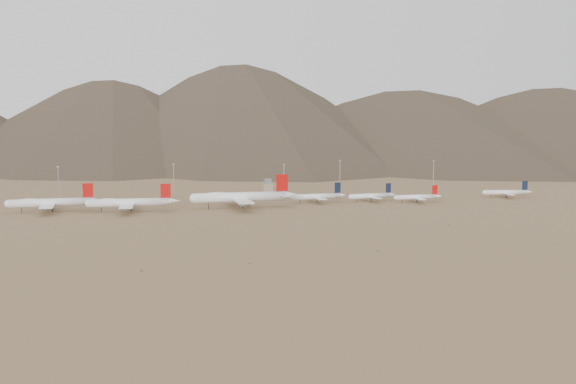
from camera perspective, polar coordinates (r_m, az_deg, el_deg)
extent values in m
plane|color=#9F7B52|center=(436.93, -2.24, -1.79)|extent=(3000.00, 3000.00, 0.00)
cylinder|color=white|center=(465.63, -20.35, -0.88)|extent=(53.37, 6.65, 5.50)
sphere|color=white|center=(468.62, -23.60, -0.97)|extent=(5.39, 5.39, 5.39)
cone|color=white|center=(464.02, -16.68, -0.72)|extent=(9.69, 5.16, 4.95)
cube|color=white|center=(465.81, -20.48, -0.98)|extent=(9.57, 49.00, 0.69)
cube|color=white|center=(464.11, -17.21, -0.72)|extent=(5.19, 18.65, 0.33)
cube|color=#B20C0B|center=(463.38, -17.37, 0.14)|extent=(6.93, 0.64, 9.77)
cylinder|color=black|center=(468.12, -22.61, -1.50)|extent=(0.36, 0.36, 3.73)
cylinder|color=black|center=(467.46, -20.19, -1.42)|extent=(0.44, 0.44, 3.73)
cylinder|color=black|center=(464.74, -20.21, -1.46)|extent=(0.44, 0.44, 3.73)
ellipsoid|color=white|center=(466.82, -22.05, -0.74)|extent=(17.13, 4.49, 3.30)
cylinder|color=slate|center=(475.64, -20.38, -1.00)|extent=(5.38, 2.59, 2.48)
cylinder|color=slate|center=(456.32, -20.57, -1.30)|extent=(5.38, 2.59, 2.48)
cylinder|color=slate|center=(484.33, -20.29, -0.88)|extent=(5.38, 2.59, 2.48)
cylinder|color=slate|center=(447.64, -20.67, -1.44)|extent=(5.38, 2.59, 2.48)
cylinder|color=white|center=(450.00, -13.92, -0.91)|extent=(53.32, 9.05, 5.48)
sphere|color=white|center=(452.38, -17.28, -0.97)|extent=(5.37, 5.37, 5.37)
cone|color=white|center=(449.14, -10.14, -0.78)|extent=(9.86, 5.57, 4.94)
cube|color=white|center=(450.17, -14.05, -1.01)|extent=(11.75, 49.11, 0.69)
cube|color=white|center=(449.12, -10.68, -0.78)|extent=(6.01, 18.77, 0.33)
cube|color=#B20C0B|center=(448.34, -10.83, 0.12)|extent=(6.92, 0.96, 9.73)
cylinder|color=black|center=(452.08, -16.26, -1.53)|extent=(0.35, 0.35, 3.71)
cylinder|color=black|center=(451.87, -13.76, -1.46)|extent=(0.44, 0.44, 3.71)
cylinder|color=black|center=(449.16, -13.78, -1.51)|extent=(0.44, 0.44, 3.71)
ellipsoid|color=white|center=(450.87, -15.68, -0.75)|extent=(17.22, 5.25, 3.29)
cylinder|color=slate|center=(459.97, -13.98, -1.03)|extent=(5.46, 2.82, 2.47)
cylinder|color=slate|center=(440.70, -14.13, -1.35)|extent=(5.46, 2.82, 2.47)
cylinder|color=slate|center=(468.65, -13.91, -0.90)|extent=(5.46, 2.82, 2.47)
cylinder|color=slate|center=(432.04, -14.20, -1.50)|extent=(5.46, 2.82, 2.47)
cylinder|color=white|center=(457.11, -4.22, -0.44)|extent=(65.92, 6.93, 6.81)
sphere|color=white|center=(452.56, -8.33, -0.55)|extent=(6.67, 6.67, 6.67)
cone|color=white|center=(464.87, 0.26, -0.25)|extent=(11.87, 6.15, 6.13)
cube|color=white|center=(457.00, -4.38, -0.57)|extent=(10.65, 60.43, 0.85)
cube|color=white|center=(463.56, -0.37, -0.25)|extent=(5.97, 22.97, 0.41)
cube|color=#B20C0B|center=(462.35, -0.53, 0.83)|extent=(8.57, 0.63, 12.08)
cylinder|color=black|center=(454.38, -7.08, -1.23)|extent=(0.44, 0.44, 4.61)
cylinder|color=black|center=(459.69, -4.09, -1.12)|extent=(0.55, 0.55, 4.61)
cylinder|color=black|center=(456.37, -4.02, -1.17)|extent=(0.55, 0.55, 4.61)
ellipsoid|color=white|center=(454.24, -6.35, -0.26)|extent=(21.10, 5.14, 4.09)
cylinder|color=slate|center=(469.02, -4.64, -0.61)|extent=(6.60, 3.08, 3.06)
cylinder|color=slate|center=(445.39, -4.11, -0.96)|extent=(6.60, 3.08, 3.06)
cylinder|color=slate|center=(479.68, -4.86, -0.46)|extent=(6.60, 3.08, 3.06)
cylinder|color=slate|center=(434.77, -3.86, -1.14)|extent=(6.60, 3.08, 3.06)
cylinder|color=white|center=(487.25, 2.54, -0.39)|extent=(38.00, 6.74, 4.10)
sphere|color=white|center=(480.85, 0.44, -0.47)|extent=(4.02, 4.02, 4.02)
cone|color=white|center=(495.14, 4.83, -0.27)|extent=(7.05, 4.16, 3.69)
cube|color=white|center=(487.05, 2.46, -0.47)|extent=(8.30, 32.75, 0.51)
cube|color=white|center=(493.94, 4.51, -0.27)|extent=(4.26, 12.52, 0.25)
cube|color=black|center=(493.05, 4.44, 0.39)|extent=(4.93, 0.71, 8.10)
cylinder|color=black|center=(483.11, 1.08, -0.86)|extent=(0.43, 0.43, 2.81)
cylinder|color=black|center=(488.87, 2.58, -0.78)|extent=(0.54, 0.54, 2.81)
cylinder|color=black|center=(486.97, 2.67, -0.81)|extent=(0.54, 0.54, 2.81)
cylinder|color=slate|center=(495.60, 2.09, -0.47)|extent=(3.90, 2.11, 1.85)
cylinder|color=slate|center=(478.76, 2.85, -0.71)|extent=(3.90, 2.11, 1.85)
cylinder|color=white|center=(498.67, 7.35, -0.34)|extent=(34.50, 8.24, 3.72)
sphere|color=white|center=(490.52, 5.60, -0.43)|extent=(3.65, 3.65, 3.65)
cone|color=white|center=(508.28, 9.23, -0.21)|extent=(6.56, 4.14, 3.35)
cube|color=white|center=(498.39, 7.28, -0.41)|extent=(9.34, 29.87, 0.47)
cube|color=white|center=(506.86, 8.97, -0.22)|extent=(4.54, 11.48, 0.22)
cube|color=black|center=(505.97, 8.91, 0.36)|extent=(4.46, 0.92, 7.35)
cylinder|color=black|center=(493.28, 6.12, -0.76)|extent=(0.39, 0.39, 2.55)
cylinder|color=black|center=(500.17, 7.36, -0.68)|extent=(0.49, 0.49, 2.55)
cylinder|color=black|center=(498.56, 7.46, -0.70)|extent=(0.49, 0.49, 2.55)
cylinder|color=slate|center=(505.65, 6.82, -0.41)|extent=(3.62, 2.12, 1.68)
cylinder|color=slate|center=(491.39, 7.74, -0.61)|extent=(3.62, 2.12, 1.68)
cylinder|color=white|center=(498.45, 11.33, -0.44)|extent=(32.85, 5.15, 3.55)
sphere|color=white|center=(492.33, 9.58, -0.48)|extent=(3.48, 3.48, 3.48)
cone|color=white|center=(505.81, 13.25, -0.35)|extent=(6.04, 3.48, 3.20)
cube|color=white|center=(498.25, 11.26, -0.50)|extent=(6.60, 28.26, 0.44)
cube|color=white|center=(504.71, 12.98, -0.35)|extent=(3.46, 10.79, 0.21)
cube|color=#B20C0B|center=(503.91, 12.92, 0.20)|extent=(4.26, 0.53, 7.01)
cylinder|color=black|center=(494.47, 10.10, -0.81)|extent=(0.37, 0.37, 2.43)
cylinder|color=black|center=(499.86, 11.35, -0.76)|extent=(0.47, 0.47, 2.43)
cylinder|color=black|center=(498.24, 11.43, -0.79)|extent=(0.47, 0.47, 2.43)
cylinder|color=slate|center=(505.55, 10.92, -0.50)|extent=(3.35, 1.76, 1.60)
cylinder|color=slate|center=(491.18, 11.61, -0.70)|extent=(3.35, 1.76, 1.60)
cylinder|color=white|center=(549.19, 18.77, -0.02)|extent=(34.45, 10.50, 3.73)
sphere|color=white|center=(543.07, 17.09, -0.03)|extent=(3.66, 3.66, 3.66)
cone|color=white|center=(556.57, 20.62, 0.02)|extent=(6.74, 4.53, 3.36)
cube|color=white|center=(549.00, 18.71, -0.08)|extent=(11.26, 29.99, 0.47)
cube|color=white|center=(555.47, 20.36, 0.03)|extent=(5.26, 11.60, 0.22)
cube|color=black|center=(554.70, 20.31, 0.56)|extent=(4.45, 1.22, 7.37)
cylinder|color=black|center=(545.19, 17.59, -0.36)|extent=(0.39, 0.39, 2.56)
cylinder|color=black|center=(550.64, 18.79, -0.33)|extent=(0.49, 0.49, 2.56)
cylinder|color=black|center=(548.91, 18.87, -0.36)|extent=(0.49, 0.49, 2.56)
cylinder|color=slate|center=(556.73, 18.39, -0.08)|extent=(3.71, 2.33, 1.68)
cylinder|color=slate|center=(541.47, 19.02, -0.27)|extent=(3.71, 2.33, 1.68)
cube|color=gray|center=(559.22, -1.83, 0.37)|extent=(8.00, 8.00, 8.00)
cube|color=slate|center=(558.65, -1.83, 0.98)|extent=(6.00, 6.00, 4.00)
cylinder|color=gray|center=(551.09, -19.73, 0.81)|extent=(0.50, 0.50, 25.00)
cube|color=gray|center=(550.13, -19.78, 2.14)|extent=(2.00, 0.60, 0.80)
cylinder|color=gray|center=(557.81, -10.12, 1.14)|extent=(0.50, 0.50, 25.00)
cube|color=gray|center=(556.86, -10.14, 2.45)|extent=(2.00, 0.60, 0.80)
cylinder|color=gray|center=(549.11, -0.36, 1.15)|extent=(0.50, 0.50, 25.00)
cube|color=gray|center=(548.14, -0.36, 2.49)|extent=(2.00, 0.60, 0.80)
cylinder|color=gray|center=(606.97, 4.64, 1.61)|extent=(0.50, 0.50, 25.00)
cube|color=gray|center=(606.09, 4.65, 2.82)|extent=(2.00, 0.60, 0.80)
cylinder|color=gray|center=(617.74, 12.80, 1.56)|extent=(0.50, 0.50, 25.00)
cube|color=gray|center=(616.88, 12.83, 2.74)|extent=(2.00, 0.60, 0.80)
ellipsoid|color=brown|center=(265.08, -16.72, -7.25)|extent=(0.55, 0.55, 0.28)
ellipsoid|color=brown|center=(409.07, -10.64, -2.40)|extent=(0.79, 0.79, 0.56)
ellipsoid|color=brown|center=(347.10, 22.79, -4.31)|extent=(0.80, 0.80, 0.45)
ellipsoid|color=brown|center=(422.66, 6.94, -2.07)|extent=(0.59, 0.59, 0.52)
ellipsoid|color=brown|center=(375.26, -7.85, -3.12)|extent=(0.85, 0.85, 0.51)
ellipsoid|color=brown|center=(306.91, 7.97, -5.19)|extent=(0.92, 0.92, 0.65)
ellipsoid|color=brown|center=(428.21, 16.23, -2.17)|extent=(0.80, 0.80, 0.46)
ellipsoid|color=brown|center=(392.86, -20.01, -3.01)|extent=(0.85, 0.85, 0.70)
ellipsoid|color=brown|center=(270.87, -12.91, -6.79)|extent=(1.04, 1.04, 0.88)
ellipsoid|color=brown|center=(347.83, -15.85, -4.05)|extent=(0.73, 0.73, 0.40)
ellipsoid|color=brown|center=(323.65, 1.96, -4.57)|extent=(0.61, 0.61, 0.38)
ellipsoid|color=brown|center=(346.08, 12.67, -4.01)|extent=(0.54, 0.54, 0.39)
ellipsoid|color=brown|center=(278.11, -3.43, -6.32)|extent=(0.92, 0.92, 0.75)
ellipsoid|color=brown|center=(366.47, -7.63, -3.34)|extent=(0.84, 0.84, 0.56)
ellipsoid|color=brown|center=(392.36, 14.10, -2.84)|extent=(0.91, 0.91, 0.61)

